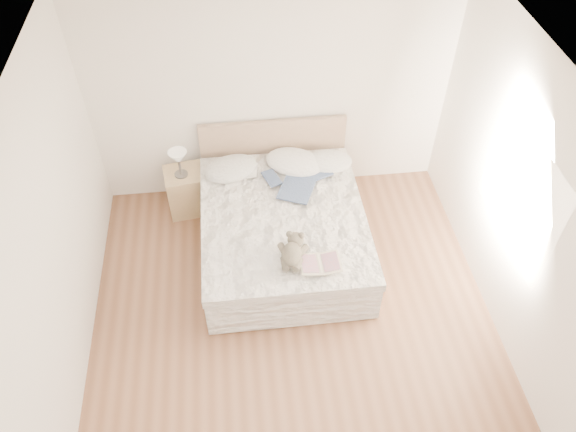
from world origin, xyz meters
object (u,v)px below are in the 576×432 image
(photo_book, at_px, (242,172))
(childrens_book, at_px, (320,264))
(teddy_bear, at_px, (292,259))
(nightstand, at_px, (187,191))
(table_lamp, at_px, (178,159))
(bed, at_px, (283,227))

(photo_book, bearing_deg, childrens_book, -56.53)
(teddy_bear, bearing_deg, nightstand, 137.44)
(table_lamp, bearing_deg, childrens_book, -48.41)
(teddy_bear, bearing_deg, childrens_book, -3.20)
(nightstand, relative_size, photo_book, 1.55)
(nightstand, bearing_deg, teddy_bear, -54.39)
(bed, relative_size, teddy_bear, 5.77)
(teddy_bear, bearing_deg, table_lamp, 138.65)
(table_lamp, relative_size, childrens_book, 0.81)
(photo_book, distance_m, teddy_bear, 1.40)
(table_lamp, xyz_separation_m, teddy_bear, (1.09, -1.45, -0.15))
(bed, bearing_deg, childrens_book, -71.53)
(nightstand, distance_m, childrens_book, 2.07)
(photo_book, bearing_deg, teddy_bear, -65.12)
(photo_book, relative_size, childrens_book, 0.88)
(bed, bearing_deg, table_lamp, 146.85)
(photo_book, height_order, teddy_bear, teddy_bear)
(childrens_book, bearing_deg, nightstand, 128.85)
(photo_book, bearing_deg, table_lamp, 179.06)
(teddy_bear, bearing_deg, photo_book, 118.49)
(bed, relative_size, childrens_book, 5.25)
(nightstand, xyz_separation_m, photo_book, (0.66, -0.14, 0.35))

